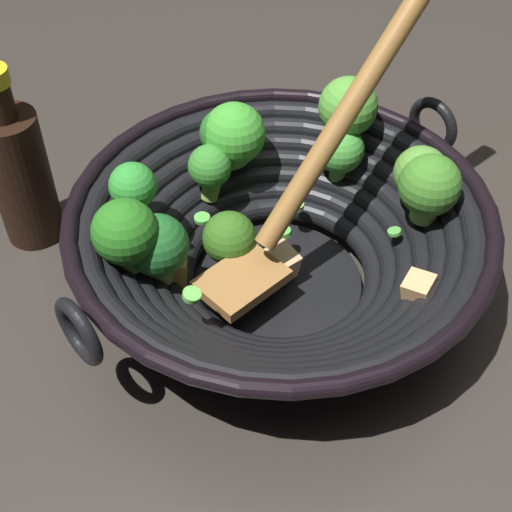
% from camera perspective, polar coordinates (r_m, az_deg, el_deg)
% --- Properties ---
extents(ground_plane, '(4.00, 4.00, 0.00)m').
position_cam_1_polar(ground_plane, '(0.66, 1.74, -2.47)').
color(ground_plane, '#332D28').
extents(wok, '(0.35, 0.35, 0.28)m').
position_cam_1_polar(wok, '(0.62, 1.79, 1.82)').
color(wok, black).
rests_on(wok, ground).
extents(soy_sauce_bottle, '(0.05, 0.05, 0.18)m').
position_cam_1_polar(soy_sauce_bottle, '(0.70, -17.75, 6.12)').
color(soy_sauce_bottle, black).
rests_on(soy_sauce_bottle, ground).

